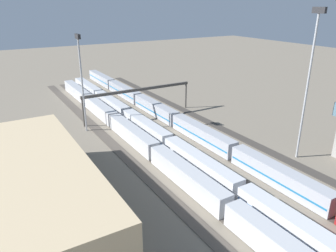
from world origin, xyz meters
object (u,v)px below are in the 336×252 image
at_px(light_mast_1, 81,71).
at_px(light_mast_0, 310,70).
at_px(train_on_track_5, 132,134).
at_px(train_on_track_2, 172,118).
at_px(maintenance_shed, 28,192).
at_px(train_on_track_4, 146,128).
at_px(signal_gantry, 138,92).

bearing_deg(light_mast_1, light_mast_0, -138.22).
height_order(train_on_track_5, train_on_track_2, train_on_track_2).
xyz_separation_m(train_on_track_5, train_on_track_2, (5.48, -15.00, 0.03)).
distance_m(train_on_track_5, train_on_track_2, 15.97).
bearing_deg(maintenance_shed, light_mast_1, -30.58).
bearing_deg(light_mast_1, train_on_track_4, -130.47).
relative_size(train_on_track_4, maintenance_shed, 2.75).
distance_m(train_on_track_2, maintenance_shed, 48.94).
bearing_deg(light_mast_0, train_on_track_2, 22.34).
bearing_deg(light_mast_1, train_on_track_2, -109.29).
distance_m(train_on_track_4, signal_gantry, 16.04).
bearing_deg(train_on_track_4, maintenance_shed, 124.69).
bearing_deg(signal_gantry, train_on_track_2, -156.18).
height_order(light_mast_0, signal_gantry, light_mast_0).
bearing_deg(train_on_track_2, light_mast_0, -157.66).
bearing_deg(light_mast_0, maintenance_shed, 82.59).
xyz_separation_m(train_on_track_4, light_mast_1, (10.73, 12.57, 14.41)).
xyz_separation_m(train_on_track_5, train_on_track_4, (2.66, -5.00, -0.02)).
distance_m(light_mast_0, maintenance_shed, 57.67).
bearing_deg(light_mast_0, light_mast_1, 41.78).
height_order(light_mast_1, maintenance_shed, light_mast_1).
bearing_deg(light_mast_0, train_on_track_4, 38.36).
bearing_deg(maintenance_shed, train_on_track_2, -59.27).
relative_size(train_on_track_5, light_mast_1, 4.70).
relative_size(train_on_track_5, train_on_track_4, 1.00).
xyz_separation_m(train_on_track_4, light_mast_0, (-29.33, -23.21, 17.89)).
xyz_separation_m(signal_gantry, maintenance_shed, (-36.29, 37.00, -2.79)).
bearing_deg(maintenance_shed, signal_gantry, -45.55).
relative_size(signal_gantry, maintenance_shed, 0.80).
height_order(train_on_track_5, train_on_track_4, same).
height_order(train_on_track_4, signal_gantry, signal_gantry).
xyz_separation_m(train_on_track_2, light_mast_0, (-32.15, -13.21, 17.84)).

